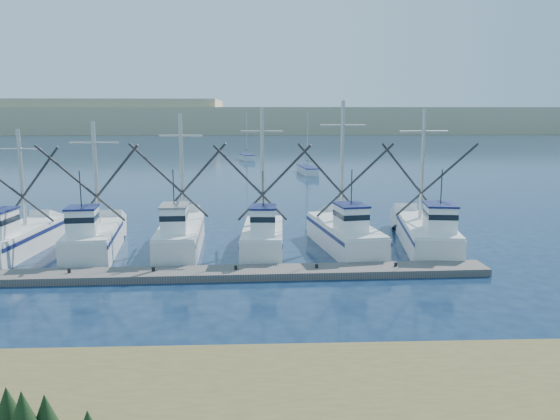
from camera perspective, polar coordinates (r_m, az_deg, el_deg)
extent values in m
plane|color=#0C1A36|center=(21.31, 11.96, -12.02)|extent=(500.00, 500.00, 0.00)
cube|color=#635D58|center=(27.12, -6.76, -6.60)|extent=(27.17, 2.58, 0.36)
cube|color=tan|center=(229.16, -1.19, 9.38)|extent=(360.00, 60.00, 10.00)
cube|color=white|center=(34.65, -25.78, -3.05)|extent=(2.83, 7.86, 1.33)
cylinder|color=#B7B2A8|center=(35.28, -25.38, 2.99)|extent=(0.22, 0.22, 5.69)
cube|color=white|center=(32.66, -18.88, -3.20)|extent=(3.28, 7.01, 1.46)
cube|color=white|center=(30.74, -19.93, -1.25)|extent=(1.63, 1.81, 1.50)
cylinder|color=#B7B2A8|center=(33.15, -18.69, 3.56)|extent=(0.22, 0.22, 6.01)
cube|color=white|center=(32.30, -10.34, -2.94)|extent=(2.61, 8.21, 1.48)
cube|color=white|center=(29.97, -10.96, -1.06)|extent=(1.40, 2.03, 1.50)
cylinder|color=#B7B2A8|center=(33.01, -10.23, 4.31)|extent=(0.22, 0.22, 6.43)
cube|color=white|center=(31.40, -1.80, -3.21)|extent=(2.54, 6.99, 1.42)
cube|color=white|center=(29.36, -1.77, -1.24)|extent=(1.37, 1.74, 1.50)
cylinder|color=#B7B2A8|center=(31.88, -1.87, 4.52)|extent=(0.22, 0.22, 6.84)
cube|color=white|center=(32.43, 6.72, -2.83)|extent=(3.71, 8.46, 1.45)
cube|color=white|center=(30.10, 7.41, -0.98)|extent=(1.72, 2.19, 1.50)
cylinder|color=#B7B2A8|center=(33.11, 6.50, 5.04)|extent=(0.22, 0.22, 7.22)
cube|color=white|center=(33.73, 15.05, -2.63)|extent=(3.84, 8.80, 1.42)
cube|color=white|center=(31.42, 16.35, -0.90)|extent=(1.82, 2.27, 1.50)
cylinder|color=#B7B2A8|center=(34.47, 14.64, 4.57)|extent=(0.22, 0.22, 6.78)
cube|color=white|center=(72.43, 2.88, 4.17)|extent=(2.39, 6.89, 0.90)
cylinder|color=#B7B2A8|center=(72.42, 2.89, 7.38)|extent=(0.12, 0.12, 7.20)
cube|color=white|center=(93.52, -3.49, 5.50)|extent=(2.83, 5.20, 0.90)
cylinder|color=#B7B2A8|center=(93.58, -3.51, 7.99)|extent=(0.12, 0.12, 7.20)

